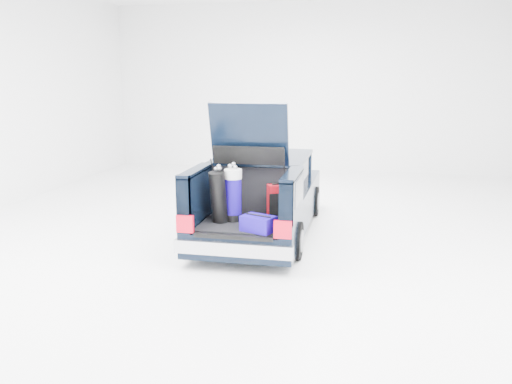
% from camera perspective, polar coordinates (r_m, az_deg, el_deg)
% --- Properties ---
extents(ground, '(14.00, 14.00, 0.00)m').
position_cam_1_polar(ground, '(10.18, 0.58, -4.29)').
color(ground, white).
rests_on(ground, ground).
extents(car, '(1.87, 4.65, 2.47)m').
position_cam_1_polar(car, '(10.11, 0.70, -0.47)').
color(car, black).
rests_on(car, ground).
extents(red_suitcase, '(0.41, 0.36, 0.59)m').
position_cam_1_polar(red_suitcase, '(8.83, 2.40, -1.01)').
color(red_suitcase, '#71030B').
rests_on(red_suitcase, car).
extents(black_golf_bag, '(0.35, 0.41, 0.92)m').
position_cam_1_polar(black_golf_bag, '(8.55, -3.97, -0.52)').
color(black_golf_bag, black).
rests_on(black_golf_bag, car).
extents(blue_golf_bag, '(0.34, 0.34, 0.95)m').
position_cam_1_polar(blue_golf_bag, '(8.66, -2.41, -0.25)').
color(blue_golf_bag, black).
rests_on(blue_golf_bag, car).
extents(blue_duffel, '(0.57, 0.47, 0.26)m').
position_cam_1_polar(blue_duffel, '(8.13, 0.25, -3.33)').
color(blue_duffel, '#14057A').
rests_on(blue_duffel, car).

